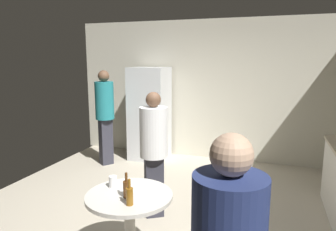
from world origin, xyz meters
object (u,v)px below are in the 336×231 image
(beer_bottle_amber, at_px, (130,196))
(beer_bottle_brown, at_px, (126,188))
(plastic_cup_white, at_px, (113,182))
(person_in_white_shirt, at_px, (154,145))
(foreground_table, at_px, (129,205))
(person_in_teal_shirt, at_px, (105,110))
(refrigerator, at_px, (150,114))

(beer_bottle_amber, height_order, beer_bottle_brown, same)
(plastic_cup_white, bearing_deg, person_in_white_shirt, 85.85)
(foreground_table, xyz_separation_m, person_in_teal_shirt, (-1.72, 2.56, 0.40))
(beer_bottle_brown, relative_size, plastic_cup_white, 2.09)
(person_in_white_shirt, xyz_separation_m, person_in_teal_shirt, (-1.57, 1.55, 0.12))
(person_in_teal_shirt, bearing_deg, foreground_table, -20.24)
(beer_bottle_amber, bearing_deg, foreground_table, 117.12)
(plastic_cup_white, bearing_deg, person_in_teal_shirt, 121.40)
(beer_bottle_brown, xyz_separation_m, person_in_white_shirt, (-0.16, 1.08, 0.10))
(beer_bottle_amber, bearing_deg, person_in_teal_shirt, 123.45)
(refrigerator, xyz_separation_m, plastic_cup_white, (0.86, -3.06, -0.11))
(beer_bottle_brown, distance_m, plastic_cup_white, 0.28)
(foreground_table, bearing_deg, plastic_cup_white, 155.47)
(person_in_white_shirt, relative_size, person_in_teal_shirt, 0.89)
(foreground_table, distance_m, person_in_white_shirt, 1.06)
(person_in_white_shirt, distance_m, person_in_teal_shirt, 2.20)
(foreground_table, height_order, beer_bottle_brown, beer_bottle_brown)
(plastic_cup_white, distance_m, person_in_white_shirt, 0.92)
(refrigerator, xyz_separation_m, foreground_table, (1.08, -3.16, -0.27))
(beer_bottle_amber, bearing_deg, refrigerator, 109.32)
(refrigerator, relative_size, plastic_cup_white, 16.36)
(refrigerator, relative_size, person_in_teal_shirt, 1.03)
(plastic_cup_white, relative_size, person_in_teal_shirt, 0.06)
(person_in_white_shirt, bearing_deg, foreground_table, -23.59)
(refrigerator, bearing_deg, beer_bottle_brown, -71.41)
(beer_bottle_brown, bearing_deg, foreground_table, 96.97)
(beer_bottle_amber, xyz_separation_m, person_in_white_shirt, (-0.25, 1.20, 0.10))
(plastic_cup_white, height_order, person_in_white_shirt, person_in_white_shirt)
(person_in_white_shirt, height_order, person_in_teal_shirt, person_in_teal_shirt)
(beer_bottle_amber, bearing_deg, beer_bottle_brown, 125.65)
(beer_bottle_amber, relative_size, beer_bottle_brown, 1.00)
(refrigerator, height_order, plastic_cup_white, refrigerator)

